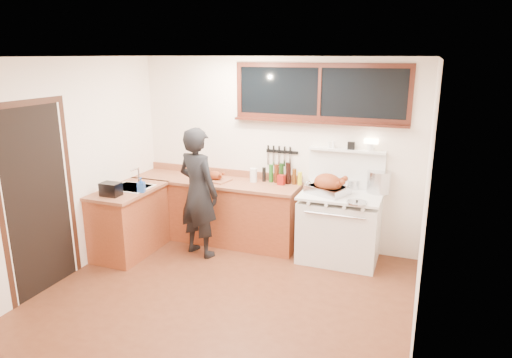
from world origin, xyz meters
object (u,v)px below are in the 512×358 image
at_px(vintage_stove, 339,226).
at_px(man, 198,193).
at_px(roast_turkey, 328,186).
at_px(cutting_board, 216,177).

distance_m(vintage_stove, man, 1.90).
height_order(vintage_stove, man, man).
distance_m(man, roast_turkey, 1.69).
bearing_deg(roast_turkey, man, -164.37).
bearing_deg(vintage_stove, roast_turkey, -165.65).
bearing_deg(man, cutting_board, 88.14).
distance_m(man, cutting_board, 0.51).
xyz_separation_m(man, roast_turkey, (1.63, 0.46, 0.14)).
relative_size(vintage_stove, cutting_board, 3.67).
height_order(man, cutting_board, man).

